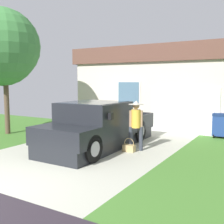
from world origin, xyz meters
TOP-DOWN VIEW (x-y plane):
  - pickup_truck at (0.03, 4.20)m, footprint 2.12×5.04m
  - person_with_hat at (1.38, 4.62)m, footprint 0.50×0.50m
  - handbag at (1.25, 4.36)m, footprint 0.39×0.22m
  - house_with_garage at (1.56, 11.90)m, footprint 11.43×7.28m
  - neighbor_tree at (-4.72, 4.26)m, footprint 3.48×3.31m
  - wheeled_trash_bin at (3.45, 8.33)m, footprint 0.60×0.72m

SIDE VIEW (x-z plane):
  - handbag at x=1.25m, z-range -0.09..0.35m
  - wheeled_trash_bin at x=3.45m, z-range 0.04..1.05m
  - pickup_truck at x=0.03m, z-range -0.08..1.52m
  - person_with_hat at x=1.38m, z-range 0.14..1.81m
  - house_with_garage at x=1.56m, z-range 0.02..4.00m
  - neighbor_tree at x=-4.72m, z-range 1.02..6.30m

